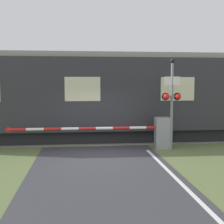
# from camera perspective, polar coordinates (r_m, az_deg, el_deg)

# --- Properties ---
(ground_plane) EXTENTS (80.00, 80.00, 0.00)m
(ground_plane) POSITION_cam_1_polar(r_m,az_deg,el_deg) (11.41, -2.39, -8.37)
(ground_plane) COLOR #5B6B3D
(track_bed) EXTENTS (36.00, 3.20, 0.13)m
(track_bed) POSITION_cam_1_polar(r_m,az_deg,el_deg) (15.12, -3.29, -4.90)
(track_bed) COLOR slate
(track_bed) RESTS_ON ground_plane
(train) EXTENTS (15.08, 3.14, 4.05)m
(train) POSITION_cam_1_polar(r_m,az_deg,el_deg) (14.88, -5.45, 2.86)
(train) COLOR black
(train) RESTS_ON ground_plane
(crossing_barrier) EXTENTS (6.57, 0.44, 1.31)m
(crossing_barrier) POSITION_cam_1_polar(r_m,az_deg,el_deg) (12.88, 6.82, -3.68)
(crossing_barrier) COLOR gray
(crossing_barrier) RESTS_ON ground_plane
(signal_post) EXTENTS (0.78, 0.26, 3.68)m
(signal_post) POSITION_cam_1_polar(r_m,az_deg,el_deg) (12.76, 10.90, 2.51)
(signal_post) COLOR gray
(signal_post) RESTS_ON ground_plane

